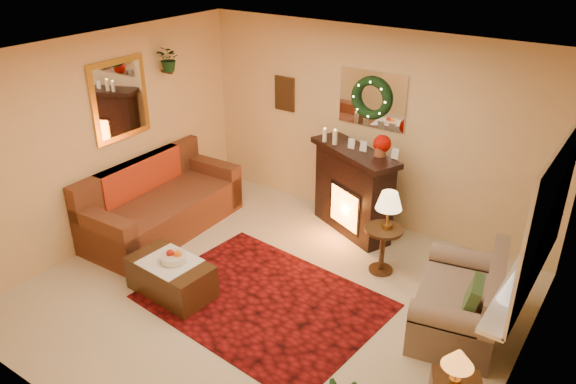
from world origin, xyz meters
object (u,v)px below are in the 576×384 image
Objects in this scene: sofa at (163,201)px; side_table_round at (382,247)px; loveseat at (460,290)px; fireplace at (353,193)px; coffee_table at (171,277)px.

sofa is 3.75× the size of side_table_round.
sofa is 1.62× the size of loveseat.
loveseat is at bearing -23.19° from side_table_round.
coffee_table is at bearing -87.98° from fireplace.
fireplace is at bearing 138.94° from side_table_round.
fireplace is 1.04m from side_table_round.
fireplace reaches higher than loveseat.
side_table_round is 0.61× the size of coffee_table.
loveseat reaches higher than side_table_round.
loveseat is (3.87, 0.29, -0.01)m from sofa.
coffee_table is at bearing -167.25° from loveseat.
sofa is 1.82× the size of fireplace.
coffee_table is (-2.78, -1.25, -0.21)m from loveseat.
side_table_round is (0.76, -0.66, -0.23)m from fireplace.
coffee_table is (1.09, -0.96, -0.22)m from sofa.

